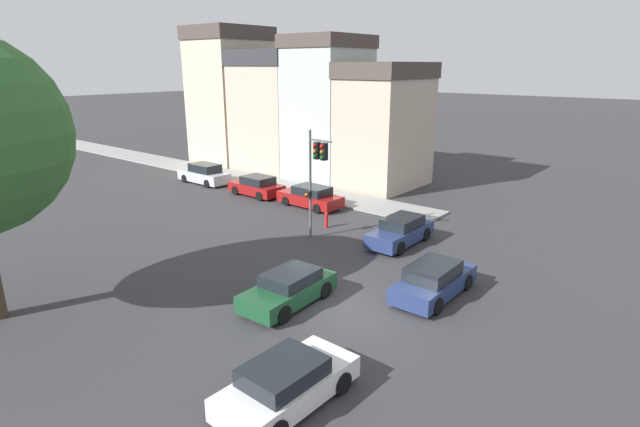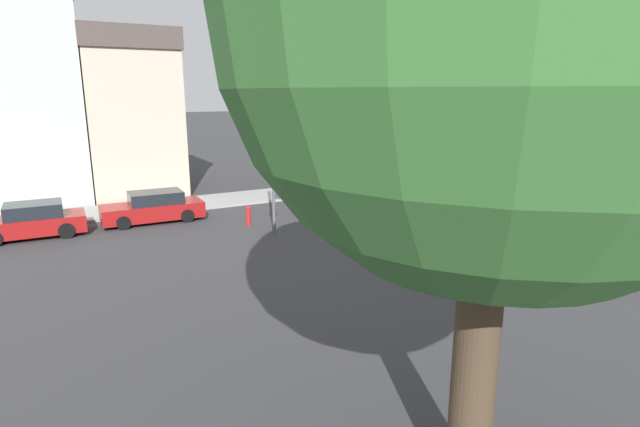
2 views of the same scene
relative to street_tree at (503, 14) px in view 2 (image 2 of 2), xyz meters
name	(u,v)px [view 2 (image 2 of 2)]	position (x,y,z in m)	size (l,w,h in m)	color
ground_plane	(484,246)	(8.91, -9.93, -6.89)	(300.00, 300.00, 0.00)	#333335
street_tree	(503,14)	(0.00, 0.00, 0.00)	(7.14, 7.14, 10.48)	#423323
traffic_signal	(282,138)	(14.49, -3.72, -2.76)	(0.55, 1.64, 5.98)	#515456
crossing_car_0	(463,207)	(12.20, -11.98, -6.20)	(4.55, 1.94, 1.46)	navy
crossing_car_2	(334,199)	(16.83, -7.67, -6.19)	(4.50, 1.88, 1.47)	navy
crossing_car_3	(465,244)	(7.88, -7.82, -6.23)	(4.34, 2.11, 1.35)	#194728
parked_car_0	(153,208)	(19.33, 0.81, -6.21)	(2.03, 4.63, 1.44)	maroon
parked_car_1	(32,221)	(19.14, 5.83, -6.20)	(2.08, 4.24, 1.45)	maroon
fire_hydrant	(248,215)	(16.49, -2.86, -6.40)	(0.22, 0.22, 0.92)	red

